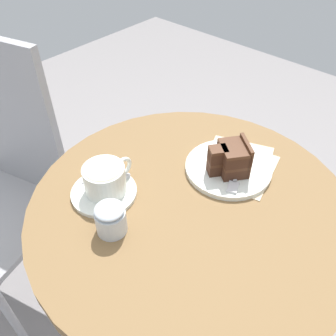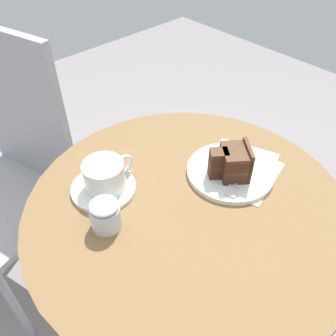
# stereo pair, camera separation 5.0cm
# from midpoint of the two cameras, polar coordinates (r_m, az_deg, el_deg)

# --- Properties ---
(cafe_table) EXTENTS (0.68, 0.68, 0.71)m
(cafe_table) POSITION_cam_midpoint_polar(r_m,az_deg,el_deg) (0.84, 1.58, -11.31)
(cafe_table) COLOR brown
(cafe_table) RESTS_ON ground
(saucer) EXTENTS (0.14, 0.14, 0.01)m
(saucer) POSITION_cam_midpoint_polar(r_m,az_deg,el_deg) (0.78, -12.06, -3.88)
(saucer) COLOR silver
(saucer) RESTS_ON cafe_table
(coffee_cup) EXTENTS (0.12, 0.09, 0.06)m
(coffee_cup) POSITION_cam_midpoint_polar(r_m,az_deg,el_deg) (0.75, -11.90, -1.71)
(coffee_cup) COLOR silver
(coffee_cup) RESTS_ON saucer
(teaspoon) EXTENTS (0.09, 0.07, 0.00)m
(teaspoon) POSITION_cam_midpoint_polar(r_m,az_deg,el_deg) (0.80, -10.61, -1.62)
(teaspoon) COLOR silver
(teaspoon) RESTS_ON saucer
(cake_plate) EXTENTS (0.20, 0.20, 0.01)m
(cake_plate) POSITION_cam_midpoint_polar(r_m,az_deg,el_deg) (0.82, 7.81, -0.01)
(cake_plate) COLOR silver
(cake_plate) RESTS_ON cafe_table
(cake_slice) EXTENTS (0.10, 0.09, 0.08)m
(cake_slice) POSITION_cam_midpoint_polar(r_m,az_deg,el_deg) (0.78, 8.30, 1.43)
(cake_slice) COLOR #422619
(cake_slice) RESTS_ON cake_plate
(fork) EXTENTS (0.13, 0.07, 0.00)m
(fork) POSITION_cam_midpoint_polar(r_m,az_deg,el_deg) (0.79, 9.06, -1.47)
(fork) COLOR silver
(fork) RESTS_ON cake_plate
(napkin) EXTENTS (0.21, 0.20, 0.00)m
(napkin) POSITION_cam_midpoint_polar(r_m,az_deg,el_deg) (0.84, 9.53, 0.59)
(napkin) COLOR beige
(napkin) RESTS_ON cafe_table
(cafe_chair) EXTENTS (0.47, 0.47, 0.93)m
(cafe_chair) POSITION_cam_midpoint_polar(r_m,az_deg,el_deg) (1.19, -26.30, -0.71)
(cafe_chair) COLOR #9E9EA3
(cafe_chair) RESTS_ON ground
(sugar_pot) EXTENTS (0.06, 0.06, 0.07)m
(sugar_pot) POSITION_cam_midpoint_polar(r_m,az_deg,el_deg) (0.69, -11.30, -8.03)
(sugar_pot) COLOR silver
(sugar_pot) RESTS_ON cafe_table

